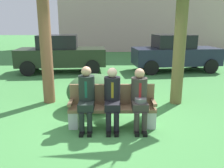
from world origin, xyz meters
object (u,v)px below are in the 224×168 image
object	(u,v)px
seated_man_middle	(112,95)
seated_man_right	(140,96)
shrub_near_bench	(94,91)
park_bench	(112,107)
seated_man_left	(86,95)
parked_car_far	(175,53)
parked_car_near	(61,54)

from	to	relation	value
seated_man_middle	seated_man_right	size ratio (longest dim) A/B	1.01
shrub_near_bench	park_bench	bearing A→B (deg)	-67.85
park_bench	seated_man_middle	bearing A→B (deg)	-89.24
seated_man_left	shrub_near_bench	xyz separation A→B (m)	(0.08, 1.25, -0.29)
parked_car_far	seated_man_right	bearing A→B (deg)	-111.29
parked_car_near	seated_man_left	bearing A→B (deg)	-74.02
seated_man_middle	seated_man_right	bearing A→B (deg)	-0.75
seated_man_middle	parked_car_near	bearing A→B (deg)	110.62
parked_car_near	shrub_near_bench	bearing A→B (deg)	-69.26
seated_man_right	park_bench	bearing A→B (deg)	166.91
park_bench	seated_man_left	world-z (taller)	seated_man_left
seated_man_right	parked_car_near	bearing A→B (deg)	115.20
park_bench	shrub_near_bench	size ratio (longest dim) A/B	1.28
seated_man_left	parked_car_near	world-z (taller)	parked_car_near
seated_man_left	seated_man_middle	xyz separation A→B (m)	(0.54, -0.00, -0.01)
seated_man_left	seated_man_middle	size ratio (longest dim) A/B	1.02
seated_man_right	seated_man_left	bearing A→B (deg)	179.47
park_bench	seated_man_middle	distance (m)	0.33
park_bench	parked_car_near	bearing A→B (deg)	111.01
seated_man_right	shrub_near_bench	bearing A→B (deg)	129.27
seated_man_left	parked_car_far	size ratio (longest dim) A/B	0.33
shrub_near_bench	seated_man_middle	bearing A→B (deg)	-69.82
seated_man_left	shrub_near_bench	bearing A→B (deg)	86.27
park_bench	seated_man_left	distance (m)	0.64
seated_man_right	shrub_near_bench	distance (m)	1.65
seated_man_left	seated_man_right	distance (m)	1.11
shrub_near_bench	parked_car_far	distance (m)	6.03
seated_man_middle	parked_car_far	bearing A→B (deg)	64.26
parked_car_far	seated_man_middle	bearing A→B (deg)	-115.74
parked_car_far	parked_car_near	bearing A→B (deg)	-178.05
seated_man_middle	parked_car_near	distance (m)	6.42
park_bench	seated_man_left	xyz separation A→B (m)	(-0.54, -0.12, 0.32)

